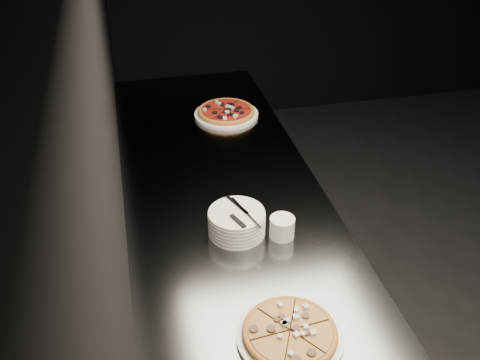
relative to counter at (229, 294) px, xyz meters
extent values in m
cube|color=black|center=(-0.37, 0.00, 0.94)|extent=(0.02, 5.00, 2.80)
cube|color=#585B5F|center=(0.00, 0.00, -0.01)|extent=(0.70, 2.40, 0.90)
cube|color=#585B5F|center=(0.00, 0.00, 0.45)|extent=(0.74, 2.44, 0.02)
cylinder|color=white|center=(0.04, -0.64, 0.47)|extent=(0.29, 0.29, 0.01)
cylinder|color=#C7863B|center=(0.04, -0.64, 0.48)|extent=(0.27, 0.27, 0.01)
torus|color=#C7863B|center=(0.04, -0.64, 0.48)|extent=(0.28, 0.28, 0.02)
cylinder|color=#F7BB52|center=(0.04, -0.64, 0.49)|extent=(0.24, 0.24, 0.01)
cylinder|color=white|center=(0.14, 0.69, 0.47)|extent=(0.30, 0.30, 0.01)
cylinder|color=#C7863B|center=(0.14, 0.69, 0.48)|extent=(0.31, 0.31, 0.01)
torus|color=#C7863B|center=(0.14, 0.69, 0.48)|extent=(0.32, 0.32, 0.02)
cylinder|color=maroon|center=(0.14, 0.69, 0.49)|extent=(0.28, 0.28, 0.01)
cylinder|color=white|center=(0.00, -0.17, 0.47)|extent=(0.19, 0.19, 0.01)
cylinder|color=white|center=(0.00, -0.17, 0.48)|extent=(0.19, 0.19, 0.01)
cylinder|color=white|center=(0.00, -0.17, 0.49)|extent=(0.19, 0.19, 0.01)
cylinder|color=white|center=(0.00, -0.17, 0.51)|extent=(0.19, 0.19, 0.01)
cylinder|color=white|center=(0.00, -0.17, 0.52)|extent=(0.19, 0.19, 0.01)
cylinder|color=white|center=(0.00, -0.17, 0.54)|extent=(0.19, 0.19, 0.01)
cube|color=silver|center=(0.01, -0.13, 0.55)|extent=(0.06, 0.12, 0.00)
cube|color=black|center=(-0.01, -0.22, 0.55)|extent=(0.04, 0.08, 0.01)
cube|color=silver|center=(0.02, -0.18, 0.55)|extent=(0.02, 0.19, 0.00)
cylinder|color=white|center=(0.14, -0.22, 0.50)|extent=(0.08, 0.08, 0.07)
cylinder|color=black|center=(0.14, -0.22, 0.52)|extent=(0.07, 0.07, 0.01)
camera|label=1|loc=(-0.31, -1.54, 1.61)|focal=40.00mm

